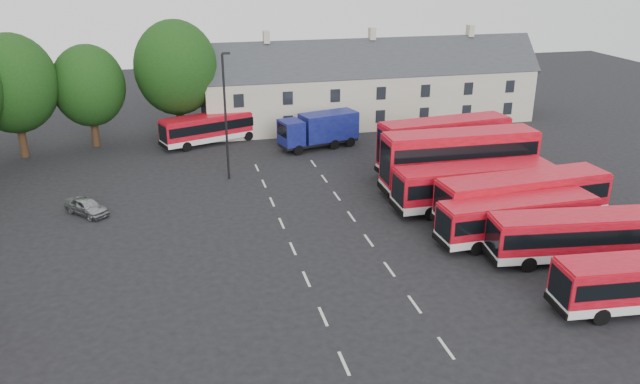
{
  "coord_description": "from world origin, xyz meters",
  "views": [
    {
      "loc": [
        -6.56,
        -32.64,
        17.54
      ],
      "look_at": [
        2.64,
        5.65,
        2.2
      ],
      "focal_mm": 35.0,
      "sensor_mm": 36.0,
      "label": 1
    }
  ],
  "objects_px": {
    "box_truck": "(320,129)",
    "silver_car": "(87,206)",
    "bus_dd_south": "(459,158)",
    "lamppost": "(226,113)"
  },
  "relations": [
    {
      "from": "silver_car",
      "to": "lamppost",
      "type": "distance_m",
      "value": 12.68
    },
    {
      "from": "bus_dd_south",
      "to": "silver_car",
      "type": "relative_size",
      "value": 3.3
    },
    {
      "from": "lamppost",
      "to": "silver_car",
      "type": "bearing_deg",
      "value": -154.24
    },
    {
      "from": "bus_dd_south",
      "to": "lamppost",
      "type": "height_order",
      "value": "lamppost"
    },
    {
      "from": "lamppost",
      "to": "bus_dd_south",
      "type": "bearing_deg",
      "value": -23.03
    },
    {
      "from": "bus_dd_south",
      "to": "box_truck",
      "type": "relative_size",
      "value": 1.51
    },
    {
      "from": "box_truck",
      "to": "silver_car",
      "type": "relative_size",
      "value": 2.19
    },
    {
      "from": "box_truck",
      "to": "silver_car",
      "type": "height_order",
      "value": "box_truck"
    },
    {
      "from": "box_truck",
      "to": "lamppost",
      "type": "height_order",
      "value": "lamppost"
    },
    {
      "from": "bus_dd_south",
      "to": "box_truck",
      "type": "xyz_separation_m",
      "value": [
        -7.63,
        13.73,
        -0.91
      ]
    }
  ]
}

